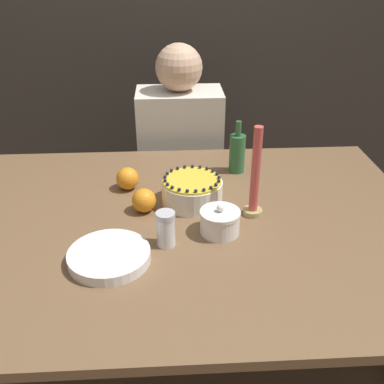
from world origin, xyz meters
name	(u,v)px	position (x,y,z in m)	size (l,w,h in m)	color
ground_plane	(177,380)	(0.00, 0.00, 0.00)	(12.00, 12.00, 0.00)	brown
wall_behind	(166,2)	(0.00, 1.40, 1.30)	(8.00, 0.05, 2.60)	#38332D
dining_table	(174,244)	(0.00, 0.00, 0.68)	(1.69, 1.16, 0.78)	brown
cake	(192,191)	(0.07, 0.12, 0.82)	(0.21, 0.21, 0.10)	white
sugar_bowl	(220,222)	(0.15, -0.07, 0.82)	(0.13, 0.13, 0.10)	white
sugar_shaker	(166,229)	(-0.02, -0.13, 0.83)	(0.06, 0.06, 0.11)	white
plate_stack	(109,256)	(-0.19, -0.20, 0.79)	(0.24, 0.24, 0.03)	white
candle	(255,180)	(0.27, 0.03, 0.91)	(0.06, 0.06, 0.31)	tan
bottle	(237,153)	(0.26, 0.36, 0.86)	(0.06, 0.06, 0.21)	#2D6638
orange_fruit_0	(127,179)	(-0.16, 0.24, 0.82)	(0.08, 0.08, 0.08)	orange
orange_fruit_1	(144,200)	(-0.10, 0.07, 0.82)	(0.08, 0.08, 0.08)	orange
person_man_blue_shirt	(181,181)	(0.05, 0.78, 0.52)	(0.40, 0.34, 1.20)	#473D33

